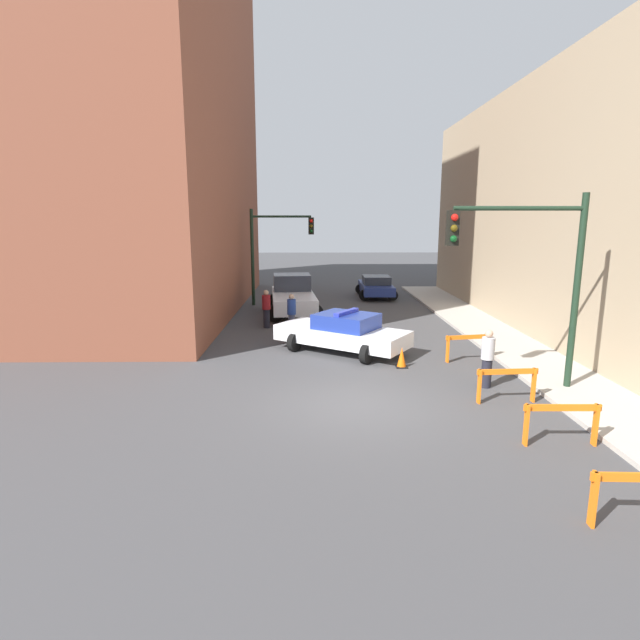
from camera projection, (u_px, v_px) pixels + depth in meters
ground_plane at (357, 405)px, 12.72m from camera, size 120.00×120.00×0.00m
sidewalk_right at (598, 401)px, 12.79m from camera, size 2.40×44.00×0.12m
building_corner_left at (88, 88)px, 24.12m from camera, size 14.00×20.00×21.76m
traffic_light_near at (535, 262)px, 13.09m from camera, size 3.64×0.35×5.20m
traffic_light_far at (272, 243)px, 26.94m from camera, size 3.44×0.35×5.20m
police_car at (343, 332)px, 17.64m from camera, size 4.93×4.17×1.52m
white_truck at (293, 296)px, 24.81m from camera, size 2.95×5.56×1.90m
parked_car_near at (376, 286)px, 30.23m from camera, size 2.30×4.31×1.31m
pedestrian_crossing at (292, 313)px, 20.45m from camera, size 0.38×0.38×1.66m
pedestrian_corner at (266, 308)px, 21.61m from camera, size 0.37×0.37×1.66m
pedestrian_sidewalk at (487, 358)px, 13.88m from camera, size 0.50×0.50×1.66m
barrier_mid at (562, 417)px, 10.32m from camera, size 1.60×0.18×0.90m
barrier_back at (507, 380)px, 12.75m from camera, size 1.60×0.25×0.90m
barrier_corner at (468, 343)px, 16.50m from camera, size 1.59×0.39×0.90m
traffic_cone at (402, 358)px, 15.88m from camera, size 0.36×0.36×0.66m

